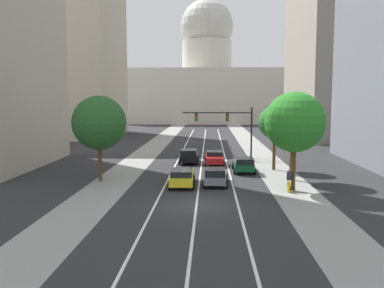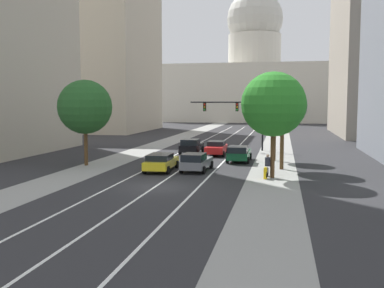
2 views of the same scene
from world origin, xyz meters
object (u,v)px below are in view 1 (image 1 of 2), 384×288
car_gray (216,176)px  street_tree_mid_left (99,123)px  car_yellow (182,177)px  car_green (244,164)px  street_tree_far_right (295,122)px  street_tree_near_right (275,123)px  fire_hydrant (289,187)px  capitol_building (207,83)px  car_red (214,158)px  traffic_signal_mast (229,122)px  car_black (189,156)px  cyclist (289,180)px  street_tree_mid_right (292,121)px

car_gray → street_tree_mid_left: 10.97m
car_yellow → car_green: (5.59, 6.67, 0.05)m
car_green → street_tree_far_right: (3.21, -8.06, 4.55)m
car_gray → street_tree_near_right: 10.53m
car_gray → fire_hydrant: car_gray is taller
capitol_building → street_tree_near_right: bearing=-85.1°
car_gray → street_tree_far_right: street_tree_far_right is taller
car_red → street_tree_near_right: (5.95, -3.21, 3.99)m
traffic_signal_mast → car_yellow: bearing=-105.4°
traffic_signal_mast → fire_hydrant: bearing=-78.5°
car_yellow → car_black: (-0.00, 12.12, 0.06)m
cyclist → car_gray: bearing=73.6°
car_black → street_tree_mid_right: 13.93m
car_gray → car_yellow: 2.82m
car_yellow → street_tree_near_right: size_ratio=0.75×
car_red → car_green: (2.80, -4.69, 0.04)m
car_red → street_tree_far_right: bearing=-155.3°
car_yellow → street_tree_mid_left: size_ratio=0.65×
car_yellow → cyclist: size_ratio=2.80×
capitol_building → street_tree_far_right: 95.42m
car_black → car_green: bearing=-134.3°
car_gray → cyclist: size_ratio=2.62×
capitol_building → car_yellow: 94.18m
street_tree_mid_left → street_tree_mid_right: size_ratio=1.03×
car_gray → car_red: bearing=2.4°
car_red → cyclist: (5.66, -12.85, 0.09)m
fire_hydrant → street_tree_mid_left: bearing=166.0°
car_green → street_tree_far_right: size_ratio=0.58×
car_red → traffic_signal_mast: bearing=-19.4°
car_yellow → car_green: 8.70m
car_yellow → car_green: car_green is taller
car_gray → car_red: (0.01, 10.94, -0.01)m
car_gray → cyclist: bearing=-106.1°
car_black → cyclist: 16.02m
cyclist → street_tree_mid_right: (1.00, 4.37, 4.35)m
capitol_building → street_tree_far_right: (7.41, -94.91, -6.52)m
fire_hydrant → car_gray: bearing=155.1°
traffic_signal_mast → street_tree_near_right: bearing=-63.3°
car_red → street_tree_mid_right: bearing=-142.4°
car_red → cyclist: bearing=-156.8°
car_gray → traffic_signal_mast: bearing=-3.8°
car_yellow → street_tree_mid_right: (9.46, 2.88, 4.45)m
car_yellow → street_tree_mid_right: 10.84m
traffic_signal_mast → street_tree_far_right: street_tree_far_right is taller
cyclist → street_tree_near_right: street_tree_near_right is taller
traffic_signal_mast → street_tree_far_right: bearing=-76.6°
street_tree_far_right → car_yellow: bearing=171.0°
cyclist → street_tree_near_right: 10.40m
car_gray → fire_hydrant: bearing=-112.4°
car_black → capitol_building: bearing=-1.0°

